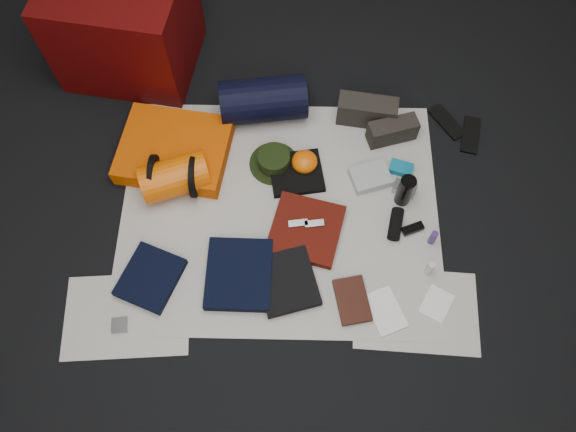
{
  "coord_description": "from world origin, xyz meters",
  "views": [
    {
      "loc": [
        0.07,
        -1.23,
        2.57
      ],
      "look_at": [
        0.04,
        -0.07,
        0.1
      ],
      "focal_mm": 35.0,
      "sensor_mm": 36.0,
      "label": 1
    }
  ],
  "objects_px": {
    "red_cabinet": "(124,25)",
    "stuff_sack": "(175,177)",
    "paperback_book": "(352,300)",
    "navy_duffel": "(263,100)",
    "sleeping_pad": "(175,150)",
    "compact_camera": "(405,188)",
    "water_bottle": "(405,191)"
  },
  "relations": [
    {
      "from": "paperback_book",
      "to": "stuff_sack",
      "type": "bearing_deg",
      "value": 134.43
    },
    {
      "from": "water_bottle",
      "to": "compact_camera",
      "type": "bearing_deg",
      "value": 74.02
    },
    {
      "from": "water_bottle",
      "to": "paperback_book",
      "type": "bearing_deg",
      "value": -116.5
    },
    {
      "from": "paperback_book",
      "to": "red_cabinet",
      "type": "bearing_deg",
      "value": 118.78
    },
    {
      "from": "navy_duffel",
      "to": "water_bottle",
      "type": "xyz_separation_m",
      "value": [
        0.72,
        -0.52,
        -0.02
      ]
    },
    {
      "from": "red_cabinet",
      "to": "compact_camera",
      "type": "height_order",
      "value": "red_cabinet"
    },
    {
      "from": "compact_camera",
      "to": "paperback_book",
      "type": "xyz_separation_m",
      "value": [
        -0.29,
        -0.6,
        -0.01
      ]
    },
    {
      "from": "water_bottle",
      "to": "paperback_book",
      "type": "distance_m",
      "value": 0.61
    },
    {
      "from": "red_cabinet",
      "to": "stuff_sack",
      "type": "xyz_separation_m",
      "value": [
        0.32,
        -0.83,
        -0.18
      ]
    },
    {
      "from": "compact_camera",
      "to": "paperback_book",
      "type": "relative_size",
      "value": 0.52
    },
    {
      "from": "stuff_sack",
      "to": "paperback_book",
      "type": "relative_size",
      "value": 1.51
    },
    {
      "from": "red_cabinet",
      "to": "stuff_sack",
      "type": "distance_m",
      "value": 0.91
    },
    {
      "from": "sleeping_pad",
      "to": "paperback_book",
      "type": "height_order",
      "value": "sleeping_pad"
    },
    {
      "from": "navy_duffel",
      "to": "paperback_book",
      "type": "relative_size",
      "value": 2.06
    },
    {
      "from": "sleeping_pad",
      "to": "stuff_sack",
      "type": "distance_m",
      "value": 0.2
    },
    {
      "from": "navy_duffel",
      "to": "paperback_book",
      "type": "bearing_deg",
      "value": -74.76
    },
    {
      "from": "paperback_book",
      "to": "navy_duffel",
      "type": "bearing_deg",
      "value": 101.58
    },
    {
      "from": "sleeping_pad",
      "to": "water_bottle",
      "type": "xyz_separation_m",
      "value": [
        1.18,
        -0.24,
        0.05
      ]
    },
    {
      "from": "red_cabinet",
      "to": "navy_duffel",
      "type": "bearing_deg",
      "value": -16.83
    },
    {
      "from": "stuff_sack",
      "to": "paperback_book",
      "type": "distance_m",
      "value": 1.07
    },
    {
      "from": "stuff_sack",
      "to": "paperback_book",
      "type": "xyz_separation_m",
      "value": [
        0.88,
        -0.6,
        -0.08
      ]
    },
    {
      "from": "compact_camera",
      "to": "paperback_book",
      "type": "distance_m",
      "value": 0.66
    },
    {
      "from": "red_cabinet",
      "to": "sleeping_pad",
      "type": "relative_size",
      "value": 1.25
    },
    {
      "from": "red_cabinet",
      "to": "sleeping_pad",
      "type": "distance_m",
      "value": 0.74
    },
    {
      "from": "water_bottle",
      "to": "paperback_book",
      "type": "relative_size",
      "value": 0.89
    },
    {
      "from": "sleeping_pad",
      "to": "navy_duffel",
      "type": "xyz_separation_m",
      "value": [
        0.46,
        0.28,
        0.07
      ]
    },
    {
      "from": "red_cabinet",
      "to": "water_bottle",
      "type": "relative_size",
      "value": 3.47
    },
    {
      "from": "red_cabinet",
      "to": "sleeping_pad",
      "type": "bearing_deg",
      "value": -56.45
    },
    {
      "from": "compact_camera",
      "to": "paperback_book",
      "type": "bearing_deg",
      "value": -95.16
    },
    {
      "from": "stuff_sack",
      "to": "navy_duffel",
      "type": "relative_size",
      "value": 0.73
    },
    {
      "from": "water_bottle",
      "to": "stuff_sack",
      "type": "bearing_deg",
      "value": 177.29
    },
    {
      "from": "paperback_book",
      "to": "sleeping_pad",
      "type": "bearing_deg",
      "value": 127.69
    }
  ]
}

